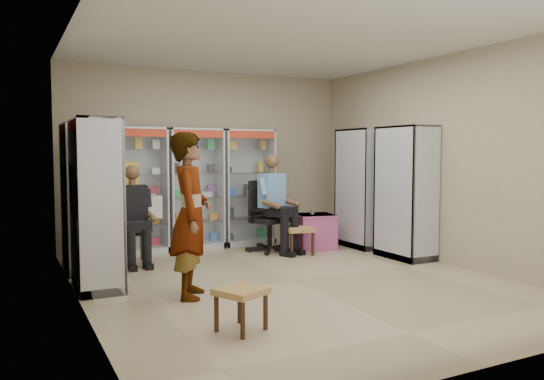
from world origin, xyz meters
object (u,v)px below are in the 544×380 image
cabinet_back_left (137,191)px  woven_stool_b (241,309)px  woven_stool_a (298,241)px  wooden_chair (132,231)px  cabinet_left_near (96,204)px  cabinet_right_far (362,188)px  cabinet_back_mid (195,189)px  seated_shopkeeper (271,207)px  pink_trunk (315,231)px  cabinet_back_right (247,187)px  office_chair (270,216)px  cabinet_right_near (406,193)px  standing_man (191,215)px  cabinet_left_far (84,197)px

cabinet_back_left → woven_stool_b: size_ratio=5.12×
woven_stool_a → wooden_chair: bearing=168.2°
cabinet_left_near → woven_stool_b: cabinet_left_near is taller
cabinet_back_left → cabinet_right_far: 3.71m
cabinet_back_mid → cabinet_left_near: size_ratio=1.00×
seated_shopkeeper → pink_trunk: 0.91m
cabinet_back_right → pink_trunk: (0.83, -0.93, -0.71)m
cabinet_back_right → cabinet_left_near: size_ratio=1.00×
pink_trunk → office_chair: bearing=171.4°
cabinet_right_far → cabinet_right_near: same height
office_chair → cabinet_back_mid: bearing=120.8°
cabinet_left_near → standing_man: cabinet_left_near is taller
cabinet_right_far → woven_stool_b: size_ratio=5.12×
cabinet_left_far → cabinet_back_mid: bearing=116.3°
cabinet_right_near → wooden_chair: cabinet_right_near is taller
cabinet_back_mid → cabinet_left_near: 2.77m
cabinet_right_near → office_chair: cabinet_right_near is taller
cabinet_right_far → cabinet_left_near: 4.55m
cabinet_back_right → cabinet_right_near: size_ratio=1.00×
seated_shopkeeper → woven_stool_b: 3.86m
cabinet_left_far → cabinet_back_left: bearing=135.0°
cabinet_back_right → cabinet_right_far: bearing=-34.7°
office_chair → woven_stool_b: bearing=-140.4°
cabinet_back_mid → standing_man: bearing=-109.5°
cabinet_right_near → office_chair: bearing=48.2°
cabinet_back_mid → cabinet_right_far: (2.58, -1.13, 0.00)m
woven_stool_a → woven_stool_b: bearing=-127.8°
cabinet_left_far → wooden_chair: size_ratio=2.13×
cabinet_right_far → office_chair: cabinet_right_far is taller
cabinet_back_mid → cabinet_left_near: (-1.88, -2.03, 0.00)m
cabinet_right_near → seated_shopkeeper: 2.12m
cabinet_back_left → wooden_chair: bearing=-108.9°
cabinet_right_far → office_chair: bearing=78.6°
pink_trunk → standing_man: 3.45m
cabinet_back_right → cabinet_left_far: same height
office_chair → seated_shopkeeper: 0.17m
cabinet_back_left → wooden_chair: (-0.25, -0.73, -0.53)m
cabinet_right_near → cabinet_left_near: 4.46m
pink_trunk → woven_stool_b: (-2.75, -3.22, -0.09)m
office_chair → cabinet_back_left: bearing=137.4°
office_chair → pink_trunk: bearing=-28.6°
cabinet_back_mid → seated_shopkeeper: size_ratio=1.36×
cabinet_left_far → woven_stool_a: size_ratio=4.61×
office_chair → woven_stool_a: (0.29, -0.44, -0.36)m
pink_trunk → woven_stool_b: 4.23m
cabinet_left_far → woven_stool_a: bearing=84.3°
wooden_chair → seated_shopkeeper: (2.19, -0.13, 0.27)m
cabinet_left_near → wooden_chair: (0.68, 1.30, -0.53)m
cabinet_back_mid → cabinet_left_far: 2.10m
office_chair → woven_stool_b: 3.89m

